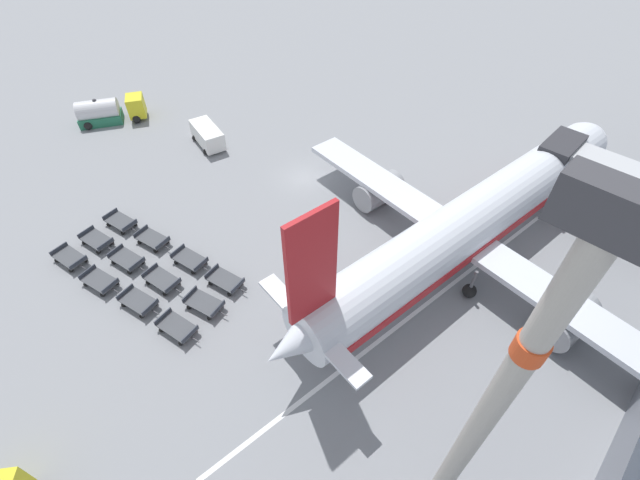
{
  "coord_description": "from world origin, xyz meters",
  "views": [
    {
      "loc": [
        24.35,
        -23.34,
        25.06
      ],
      "look_at": [
        7.78,
        -6.06,
        1.19
      ],
      "focal_mm": 24.0,
      "sensor_mm": 36.0,
      "label": 1
    }
  ],
  "objects_px": {
    "baggage_dolly_row_mid_a_col_b": "(127,260)",
    "baggage_dolly_row_mid_b_col_c": "(190,260)",
    "airplane": "(469,224)",
    "baggage_dolly_row_mid_b_col_d": "(225,280)",
    "baggage_dolly_row_near_col_b": "(100,281)",
    "baggage_dolly_row_near_col_d": "(177,327)",
    "baggage_dolly_row_mid_a_col_a": "(97,240)",
    "baggage_dolly_row_near_col_a": "(70,258)",
    "baggage_dolly_row_near_col_c": "(139,302)",
    "baggage_dolly_row_mid_b_col_a": "(121,222)",
    "service_van": "(207,135)",
    "fuel_tanker_secondary": "(108,112)",
    "baggage_dolly_row_mid_b_col_b": "(153,239)",
    "baggage_dolly_row_mid_a_col_c": "(162,280)",
    "baggage_dolly_row_mid_a_col_d": "(204,304)",
    "apron_light_mast": "(476,431)"
  },
  "relations": [
    {
      "from": "baggage_dolly_row_mid_b_col_a",
      "to": "baggage_dolly_row_mid_b_col_b",
      "type": "xyz_separation_m",
      "value": [
        3.83,
        0.76,
        0.0
      ]
    },
    {
      "from": "baggage_dolly_row_near_col_b",
      "to": "apron_light_mast",
      "type": "height_order",
      "value": "apron_light_mast"
    },
    {
      "from": "baggage_dolly_row_near_col_c",
      "to": "baggage_dolly_row_mid_b_col_a",
      "type": "height_order",
      "value": "same"
    },
    {
      "from": "airplane",
      "to": "apron_light_mast",
      "type": "relative_size",
      "value": 1.75
    },
    {
      "from": "baggage_dolly_row_near_col_b",
      "to": "baggage_dolly_row_near_col_d",
      "type": "xyz_separation_m",
      "value": [
        7.64,
        1.73,
        0.0
      ]
    },
    {
      "from": "service_van",
      "to": "airplane",
      "type": "bearing_deg",
      "value": 8.41
    },
    {
      "from": "baggage_dolly_row_near_col_d",
      "to": "baggage_dolly_row_mid_b_col_c",
      "type": "xyz_separation_m",
      "value": [
        -4.65,
        4.15,
        0.0
      ]
    },
    {
      "from": "baggage_dolly_row_mid_a_col_d",
      "to": "baggage_dolly_row_mid_a_col_c",
      "type": "bearing_deg",
      "value": -167.59
    },
    {
      "from": "baggage_dolly_row_near_col_c",
      "to": "baggage_dolly_row_near_col_a",
      "type": "bearing_deg",
      "value": -168.71
    },
    {
      "from": "baggage_dolly_row_mid_a_col_a",
      "to": "airplane",
      "type": "bearing_deg",
      "value": 41.29
    },
    {
      "from": "airplane",
      "to": "service_van",
      "type": "height_order",
      "value": "airplane"
    },
    {
      "from": "baggage_dolly_row_near_col_b",
      "to": "baggage_dolly_row_mid_b_col_a",
      "type": "height_order",
      "value": "same"
    },
    {
      "from": "airplane",
      "to": "baggage_dolly_row_near_col_c",
      "type": "xyz_separation_m",
      "value": [
        -13.93,
        -20.18,
        -2.97
      ]
    },
    {
      "from": "baggage_dolly_row_mid_a_col_b",
      "to": "apron_light_mast",
      "type": "relative_size",
      "value": 0.16
    },
    {
      "from": "airplane",
      "to": "baggage_dolly_row_near_col_b",
      "type": "xyz_separation_m",
      "value": [
        -17.73,
        -21.2,
        -2.97
      ]
    },
    {
      "from": "service_van",
      "to": "baggage_dolly_row_mid_a_col_b",
      "type": "height_order",
      "value": "service_van"
    },
    {
      "from": "baggage_dolly_row_mid_a_col_a",
      "to": "baggage_dolly_row_mid_b_col_d",
      "type": "bearing_deg",
      "value": 22.92
    },
    {
      "from": "baggage_dolly_row_mid_a_col_b",
      "to": "baggage_dolly_row_mid_b_col_c",
      "type": "distance_m",
      "value": 4.91
    },
    {
      "from": "service_van",
      "to": "baggage_dolly_row_mid_a_col_b",
      "type": "distance_m",
      "value": 17.47
    },
    {
      "from": "baggage_dolly_row_near_col_d",
      "to": "baggage_dolly_row_mid_b_col_c",
      "type": "relative_size",
      "value": 1.0
    },
    {
      "from": "baggage_dolly_row_mid_a_col_a",
      "to": "baggage_dolly_row_mid_a_col_d",
      "type": "distance_m",
      "value": 11.86
    },
    {
      "from": "baggage_dolly_row_near_col_d",
      "to": "baggage_dolly_row_mid_b_col_d",
      "type": "height_order",
      "value": "same"
    },
    {
      "from": "baggage_dolly_row_near_col_d",
      "to": "baggage_dolly_row_mid_a_col_b",
      "type": "distance_m",
      "value": 8.23
    },
    {
      "from": "fuel_tanker_secondary",
      "to": "baggage_dolly_row_near_col_b",
      "type": "distance_m",
      "value": 25.33
    },
    {
      "from": "baggage_dolly_row_near_col_b",
      "to": "baggage_dolly_row_mid_a_col_c",
      "type": "height_order",
      "value": "same"
    },
    {
      "from": "airplane",
      "to": "baggage_dolly_row_mid_b_col_c",
      "type": "relative_size",
      "value": 10.61
    },
    {
      "from": "fuel_tanker_secondary",
      "to": "baggage_dolly_row_mid_b_col_d",
      "type": "height_order",
      "value": "fuel_tanker_secondary"
    },
    {
      "from": "baggage_dolly_row_mid_b_col_a",
      "to": "baggage_dolly_row_mid_a_col_b",
      "type": "bearing_deg",
      "value": -22.32
    },
    {
      "from": "baggage_dolly_row_near_col_c",
      "to": "baggage_dolly_row_mid_b_col_c",
      "type": "xyz_separation_m",
      "value": [
        -0.8,
        4.86,
        0.0
      ]
    },
    {
      "from": "airplane",
      "to": "baggage_dolly_row_mid_b_col_d",
      "type": "distance_m",
      "value": 18.63
    },
    {
      "from": "baggage_dolly_row_near_col_a",
      "to": "baggage_dolly_row_near_col_b",
      "type": "distance_m",
      "value": 3.99
    },
    {
      "from": "baggage_dolly_row_mid_a_col_c",
      "to": "baggage_dolly_row_mid_b_col_d",
      "type": "bearing_deg",
      "value": 43.16
    },
    {
      "from": "baggage_dolly_row_mid_a_col_b",
      "to": "baggage_dolly_row_mid_a_col_d",
      "type": "distance_m",
      "value": 8.05
    },
    {
      "from": "baggage_dolly_row_mid_b_col_a",
      "to": "baggage_dolly_row_mid_b_col_c",
      "type": "xyz_separation_m",
      "value": [
        7.94,
        1.59,
        0.0
      ]
    },
    {
      "from": "baggage_dolly_row_mid_a_col_a",
      "to": "baggage_dolly_row_mid_b_col_a",
      "type": "bearing_deg",
      "value": 104.57
    },
    {
      "from": "baggage_dolly_row_mid_a_col_a",
      "to": "service_van",
      "type": "bearing_deg",
      "value": 110.91
    },
    {
      "from": "baggage_dolly_row_mid_a_col_b",
      "to": "baggage_dolly_row_mid_a_col_a",
      "type": "bearing_deg",
      "value": -170.35
    },
    {
      "from": "baggage_dolly_row_mid_a_col_a",
      "to": "baggage_dolly_row_mid_b_col_c",
      "type": "distance_m",
      "value": 8.34
    },
    {
      "from": "baggage_dolly_row_near_col_c",
      "to": "baggage_dolly_row_mid_a_col_a",
      "type": "distance_m",
      "value": 8.15
    },
    {
      "from": "baggage_dolly_row_near_col_d",
      "to": "baggage_dolly_row_mid_a_col_c",
      "type": "bearing_deg",
      "value": 160.69
    },
    {
      "from": "airplane",
      "to": "fuel_tanker_secondary",
      "type": "distance_m",
      "value": 41.01
    },
    {
      "from": "baggage_dolly_row_near_col_b",
      "to": "baggage_dolly_row_near_col_c",
      "type": "relative_size",
      "value": 1.0
    },
    {
      "from": "baggage_dolly_row_near_col_b",
      "to": "baggage_dolly_row_mid_a_col_a",
      "type": "distance_m",
      "value": 4.69
    },
    {
      "from": "baggage_dolly_row_mid_b_col_a",
      "to": "baggage_dolly_row_mid_b_col_b",
      "type": "distance_m",
      "value": 3.9
    },
    {
      "from": "baggage_dolly_row_near_col_d",
      "to": "baggage_dolly_row_near_col_b",
      "type": "bearing_deg",
      "value": -167.24
    },
    {
      "from": "baggage_dolly_row_mid_a_col_a",
      "to": "baggage_dolly_row_mid_b_col_a",
      "type": "distance_m",
      "value": 2.52
    },
    {
      "from": "baggage_dolly_row_mid_b_col_c",
      "to": "baggage_dolly_row_near_col_a",
      "type": "bearing_deg",
      "value": -137.35
    },
    {
      "from": "baggage_dolly_row_near_col_a",
      "to": "baggage_dolly_row_near_col_b",
      "type": "bearing_deg",
      "value": 7.6
    },
    {
      "from": "airplane",
      "to": "baggage_dolly_row_mid_a_col_d",
      "type": "height_order",
      "value": "airplane"
    },
    {
      "from": "fuel_tanker_secondary",
      "to": "baggage_dolly_row_mid_b_col_b",
      "type": "distance_m",
      "value": 22.27
    }
  ]
}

